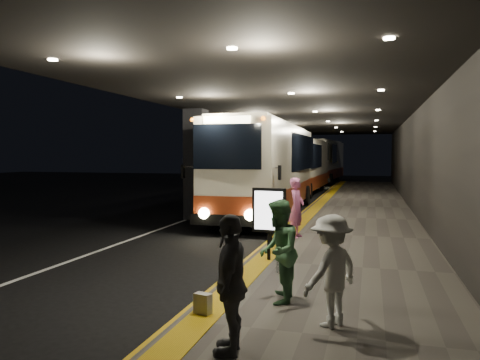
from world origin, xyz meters
The scene contains 19 objects.
ground centered at (0.00, 0.00, 0.00)m, with size 90.00×90.00×0.00m, color black.
lane_line_white centered at (-1.80, 5.00, 0.01)m, with size 0.12×50.00×0.01m, color silver.
kerb_stripe_yellow centered at (2.35, 5.00, 0.01)m, with size 0.18×50.00×0.01m, color gold.
sidewalk centered at (4.75, 5.00, 0.07)m, with size 4.50×50.00×0.15m, color #514C44.
tactile_strip centered at (2.85, 5.00, 0.16)m, with size 0.50×50.00×0.01m, color gold.
terminal_wall centered at (7.00, 5.00, 3.00)m, with size 0.10×50.00×6.00m, color black.
support_columns centered at (-1.50, 4.00, 2.20)m, with size 0.80×24.80×4.40m.
canopy centered at (2.50, 5.00, 4.60)m, with size 9.00×50.00×0.40m, color black.
coach_main centered at (0.95, 6.28, 1.82)m, with size 2.82×12.26×3.80m.
coach_second centered at (0.76, 17.36, 1.69)m, with size 2.58×11.24×3.52m.
coach_third centered at (0.90, 30.13, 1.81)m, with size 3.17×12.10×3.76m.
passenger_boarding centered at (3.16, 0.14, 1.04)m, with size 0.65×0.42×1.77m, color #BF598F.
passenger_waiting_green centered at (3.80, -6.00, 1.01)m, with size 0.84×0.52×1.72m, color #3D6E43.
passenger_waiting_white centered at (4.74, -6.85, 0.95)m, with size 1.04×0.48×1.61m, color beige.
passenger_waiting_grey centered at (3.62, -8.12, 1.02)m, with size 1.02×0.52×1.74m, color #4C4D51.
bag_polka centered at (3.52, -4.06, 0.31)m, with size 0.26×0.11×0.32m, color black.
bag_plain centered at (2.80, -6.91, 0.31)m, with size 0.26×0.15×0.33m, color #B2B0A7.
info_sign centered at (3.00, -3.03, 1.28)m, with size 0.80×0.19×1.68m.
stanchion_post centered at (2.75, -1.56, 0.66)m, with size 0.05×0.05×1.02m, color black.
Camera 1 is at (5.26, -13.57, 2.62)m, focal length 35.00 mm.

